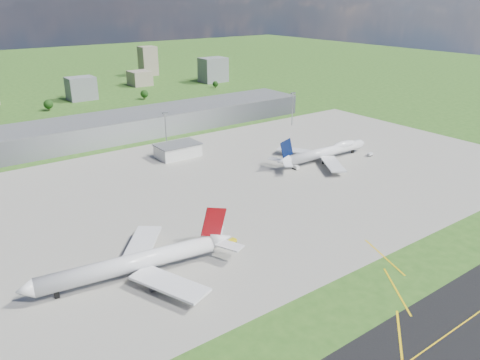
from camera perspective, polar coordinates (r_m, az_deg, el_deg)
ground at (r=338.18m, az=-13.16°, el=4.65°), size 1400.00×1400.00×0.00m
apron at (r=251.08m, az=-0.87°, el=-0.67°), size 360.00×190.00×0.08m
terminal at (r=349.61m, az=-14.26°, el=6.38°), size 300.00×42.00×15.00m
ops_building at (r=297.84m, az=-7.58°, el=3.56°), size 26.00×16.00×8.00m
mast_center at (r=306.81m, az=-9.07°, el=6.68°), size 3.50×2.00×25.90m
mast_east at (r=368.40m, az=6.44°, el=9.29°), size 3.50×2.00×25.90m
airliner_red_twin at (r=174.33m, az=-12.39°, el=-9.80°), size 77.78×60.10×21.37m
airliner_blue_quad at (r=293.30m, az=10.41°, el=3.38°), size 73.32×57.58×19.17m
tug_yellow at (r=193.18m, az=-1.01°, el=-7.55°), size 4.34×3.14×1.91m
van_white_near at (r=276.14m, az=6.78°, el=1.54°), size 2.33×4.72×2.39m
van_white_far at (r=308.41m, az=15.57°, el=3.01°), size 4.27×2.56×2.13m
bldg_c at (r=489.24m, az=-18.80°, el=10.52°), size 26.00×20.00×22.00m
bldg_ce at (r=554.72m, az=-12.13°, el=12.04°), size 22.00×24.00×16.00m
bldg_e at (r=565.56m, az=-3.30°, el=13.26°), size 30.00×22.00×28.00m
bldg_tall_e at (r=623.86m, az=-11.15°, el=14.05°), size 20.00×18.00×36.00m
tree_c at (r=451.25m, az=-22.34°, el=8.54°), size 8.10×8.10×9.90m
tree_e at (r=475.65m, az=-11.58°, el=10.26°), size 7.65×7.65×9.35m
tree_far_e at (r=527.30m, az=-3.02°, el=11.62°), size 6.30×6.30×7.70m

